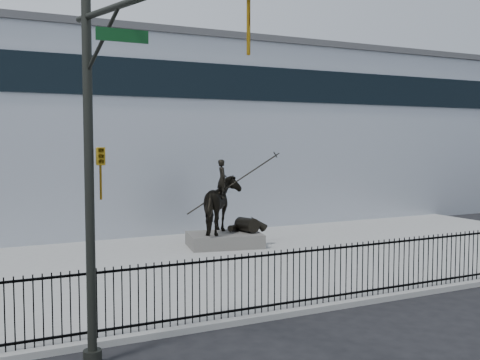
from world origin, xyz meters
name	(u,v)px	position (x,y,z in m)	size (l,w,h in m)	color
ground	(383,317)	(0.00, 0.00, 0.00)	(120.00, 120.00, 0.00)	black
plaza	(251,260)	(0.00, 7.00, 0.07)	(30.00, 12.00, 0.15)	gray
building	(144,138)	(0.00, 20.00, 4.50)	(44.00, 14.00, 9.00)	#B2B9C2
picket_fence	(352,271)	(0.00, 1.25, 0.90)	(22.10, 0.10, 1.50)	black
statue_plinth	(224,240)	(0.06, 9.44, 0.41)	(2.82, 1.94, 0.53)	#5A5752
equestrian_statue	(226,205)	(0.12, 9.43, 1.79)	(3.56, 2.57, 3.07)	black
traffic_signal_left	(113,157)	(-6.75, -0.62, 4.03)	(1.52, 4.84, 7.00)	black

